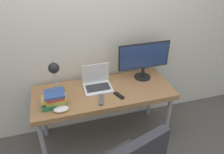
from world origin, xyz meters
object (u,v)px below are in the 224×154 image
(desk_lamp, at_px, (55,74))
(laptop, at_px, (97,83))
(monitor, at_px, (144,58))
(game_controller, at_px, (61,109))
(book_stack, at_px, (54,99))

(desk_lamp, bearing_deg, laptop, 11.13)
(laptop, relative_size, monitor, 0.50)
(laptop, xyz_separation_m, desk_lamp, (-0.44, -0.09, 0.24))
(monitor, relative_size, game_controller, 4.17)
(monitor, height_order, desk_lamp, monitor)
(game_controller, bearing_deg, desk_lamp, 92.55)
(desk_lamp, distance_m, game_controller, 0.35)
(book_stack, bearing_deg, monitor, 13.14)
(laptop, height_order, book_stack, laptop)
(monitor, distance_m, book_stack, 1.10)
(desk_lamp, relative_size, book_stack, 1.74)
(monitor, xyz_separation_m, desk_lamp, (-1.02, -0.14, 0.03))
(desk_lamp, bearing_deg, monitor, 8.03)
(laptop, relative_size, book_stack, 1.23)
(laptop, xyz_separation_m, game_controller, (-0.43, -0.30, -0.03))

